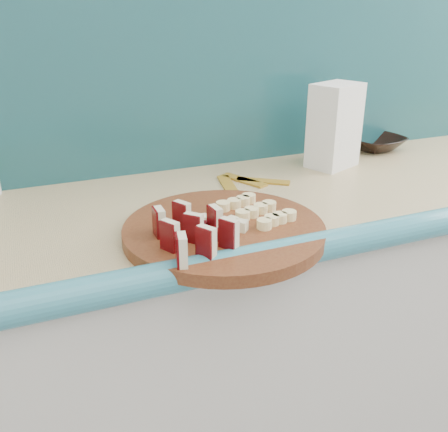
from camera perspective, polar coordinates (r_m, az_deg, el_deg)
kitchen_counter at (r=1.54m, az=10.34°, el=-12.51°), size 2.20×0.63×0.91m
backsplash at (r=1.52m, az=6.30°, el=15.97°), size 2.20×0.02×0.50m
cutting_board at (r=1.01m, az=0.00°, el=-1.70°), size 0.51×0.51×0.03m
apple_wedges at (r=0.92m, az=-3.71°, el=-1.66°), size 0.13×0.18×0.06m
apple_chunks at (r=0.99m, az=-1.17°, el=-0.92°), size 0.06×0.07×0.02m
banana_slices at (r=1.06m, az=3.67°, el=0.67°), size 0.14×0.17×0.02m
brown_bowl at (r=1.69m, az=16.84°, el=8.01°), size 0.21×0.21×0.04m
flour_bag at (r=1.46m, az=12.52°, el=10.02°), size 0.16×0.14×0.24m
banana_peel at (r=1.32m, az=2.41°, el=3.90°), size 0.19×0.16×0.01m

